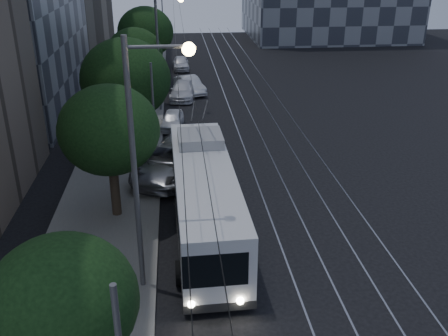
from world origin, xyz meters
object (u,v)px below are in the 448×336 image
trolleybus (204,197)px  car_white_c (190,85)px  streetlamp_near (145,147)px  pickup_silver (173,160)px  car_white_b (183,90)px  car_white_d (181,63)px  car_white_a (172,120)px  streetlamp_far (163,42)px

trolleybus → car_white_c: size_ratio=2.78×
trolleybus → streetlamp_near: (-2.19, -4.02, 4.00)m
pickup_silver → car_white_c: pickup_silver is taller
car_white_c → streetlamp_near: (-2.38, -27.61, 4.96)m
streetlamp_near → trolleybus: bearing=61.4°
car_white_b → car_white_c: size_ratio=1.10×
car_white_d → pickup_silver: bearing=-92.8°
car_white_c → streetlamp_near: size_ratio=0.47×
car_white_b → trolleybus: bearing=-82.1°
trolleybus → car_white_d: trolleybus is taller
trolleybus → pickup_silver: bearing=101.4°
streetlamp_near → car_white_a: bearing=87.5°
car_white_b → streetlamp_near: 26.54m
pickup_silver → car_white_a: 8.20m
car_white_a → car_white_d: size_ratio=0.89×
car_white_d → car_white_c: bearing=-87.1°
car_white_a → trolleybus: bearing=-77.8°
streetlamp_near → car_white_b: bearing=86.2°
car_white_b → car_white_c: bearing=74.2°
trolleybus → car_white_a: (-1.40, 14.30, -1.07)m
trolleybus → car_white_c: trolleybus is taller
pickup_silver → car_white_b: bearing=108.3°
car_white_d → car_white_b: bearing=-91.0°
pickup_silver → car_white_a: pickup_silver is taller
car_white_b → car_white_d: car_white_b is taller
pickup_silver → streetlamp_far: bearing=114.0°
pickup_silver → car_white_d: size_ratio=1.64×
car_white_a → car_white_d: car_white_d is taller
streetlamp_near → streetlamp_far: (0.28, 22.48, -0.29)m
car_white_c → streetlamp_near: streetlamp_near is taller
car_white_b → car_white_d: (0.07, 11.11, -0.01)m
trolleybus → streetlamp_far: streetlamp_far is taller
trolleybus → pickup_silver: size_ratio=1.84×
pickup_silver → streetlamp_near: size_ratio=0.71×
car_white_a → streetlamp_far: 6.36m
car_white_a → car_white_b: 7.75m
car_white_a → car_white_b: size_ratio=0.75×
car_white_a → car_white_b: car_white_b is taller
car_white_d → streetlamp_far: bearing=-96.5°
car_white_d → streetlamp_far: size_ratio=0.46×
car_white_c → streetlamp_far: 7.25m
pickup_silver → streetlamp_near: (-0.79, -10.12, 4.76)m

